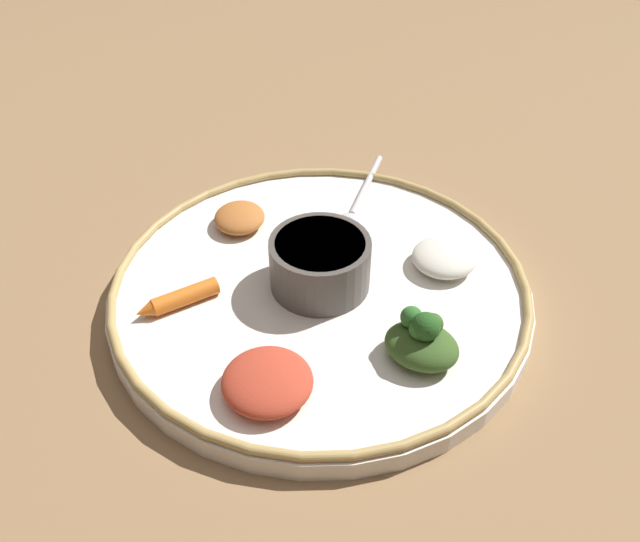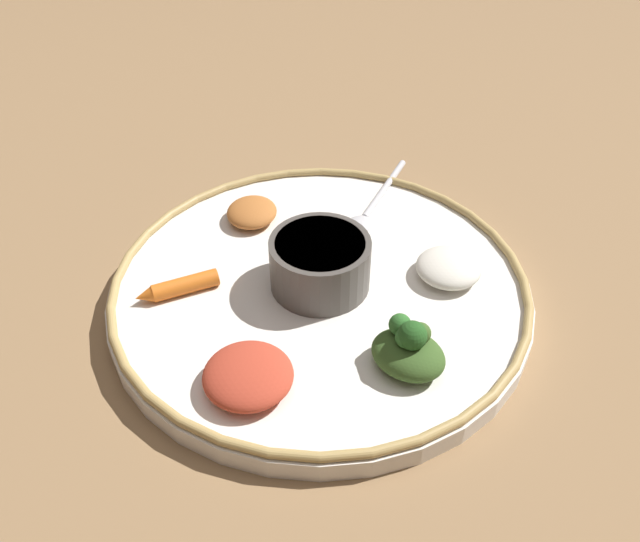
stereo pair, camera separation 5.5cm
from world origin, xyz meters
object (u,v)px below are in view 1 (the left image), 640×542
center_bowl (320,262)px  spoon (356,206)px  carrot_near_spoon (179,299)px  greens_pile (422,340)px

center_bowl → spoon: 0.12m
center_bowl → carrot_near_spoon: bearing=-129.0°
greens_pile → carrot_near_spoon: size_ratio=0.91×
center_bowl → greens_pile: bearing=-9.5°
greens_pile → carrot_near_spoon: greens_pile is taller
center_bowl → greens_pile: 0.12m
carrot_near_spoon → greens_pile: bearing=21.7°
greens_pile → carrot_near_spoon: 0.21m
spoon → carrot_near_spoon: (-0.04, -0.21, 0.00)m
center_bowl → greens_pile: (0.12, -0.02, -0.01)m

